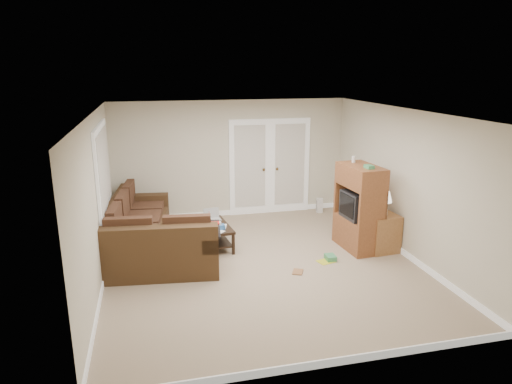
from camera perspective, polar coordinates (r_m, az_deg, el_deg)
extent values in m
plane|color=tan|center=(7.63, 0.77, -9.10)|extent=(5.50, 5.50, 0.00)
cube|color=silver|center=(6.98, 0.84, 9.94)|extent=(5.00, 5.50, 0.02)
cube|color=beige|center=(7.05, -19.33, -1.25)|extent=(0.02, 5.50, 2.50)
cube|color=beige|center=(8.16, 18.10, 1.06)|extent=(0.02, 5.50, 2.50)
cube|color=beige|center=(9.82, -3.10, 4.14)|extent=(5.00, 0.02, 2.50)
cube|color=beige|center=(4.73, 9.00, -8.66)|extent=(5.00, 0.02, 2.50)
cube|color=white|center=(9.92, -0.78, 2.94)|extent=(0.90, 0.04, 2.13)
cube|color=white|center=(10.14, 4.20, 3.19)|extent=(0.90, 0.04, 2.13)
cube|color=silver|center=(9.88, -0.75, 3.19)|extent=(0.68, 0.02, 1.80)
cube|color=silver|center=(10.11, 4.25, 3.43)|extent=(0.68, 0.02, 1.80)
cube|color=white|center=(7.94, -18.63, 2.86)|extent=(0.04, 1.92, 1.42)
cube|color=silver|center=(7.94, -18.45, 2.87)|extent=(0.02, 1.74, 1.24)
cube|color=#452F1A|center=(8.64, -14.39, -5.05)|extent=(1.19, 2.47, 0.43)
cube|color=#452F1A|center=(8.56, -16.85, -2.33)|extent=(0.52, 2.39, 0.44)
cube|color=#452F1A|center=(9.54, -13.73, -0.96)|extent=(0.95, 0.35, 0.23)
cube|color=#462B1C|center=(8.54, -13.97, -3.28)|extent=(0.87, 2.33, 0.12)
cube|color=#452F1A|center=(7.49, -11.98, -8.13)|extent=(1.95, 1.14, 0.43)
cube|color=#452F1A|center=(7.01, -12.41, -5.94)|extent=(1.88, 0.46, 0.44)
cube|color=#452F1A|center=(7.33, -5.80, -5.60)|extent=(0.35, 0.95, 0.23)
cube|color=#462B1C|center=(7.46, -12.04, -5.91)|extent=(1.82, 0.82, 0.12)
cube|color=black|center=(7.28, -5.83, -4.65)|extent=(0.42, 0.86, 0.03)
cube|color=red|center=(7.49, -5.87, -3.91)|extent=(0.34, 0.16, 0.02)
cube|color=black|center=(8.28, -5.29, -4.23)|extent=(0.62, 1.07, 0.05)
cube|color=black|center=(8.36, -5.24, -5.87)|extent=(0.54, 0.99, 0.03)
cylinder|color=silver|center=(8.18, -5.85, -3.76)|extent=(0.08, 0.08, 0.15)
cylinder|color=red|center=(8.14, -5.87, -2.84)|extent=(0.01, 0.01, 0.13)
cube|color=#3161A1|center=(8.00, -4.66, -4.41)|extent=(0.22, 0.13, 0.08)
cube|color=white|center=(8.18, -5.12, -4.27)|extent=(0.39, 0.59, 0.00)
cube|color=brown|center=(8.42, 12.57, -4.99)|extent=(0.59, 0.99, 0.57)
cube|color=brown|center=(8.12, 12.99, 1.93)|extent=(0.59, 0.99, 0.38)
cube|color=black|center=(8.24, 12.66, -1.61)|extent=(0.50, 0.60, 0.47)
cube|color=black|center=(8.13, 11.26, -1.63)|extent=(0.05, 0.49, 0.38)
cube|color=#3F8B57|center=(7.88, 13.96, 3.08)|extent=(0.13, 0.18, 0.06)
cylinder|color=silver|center=(8.31, 12.11, 4.02)|extent=(0.07, 0.07, 0.11)
cube|color=#996638|center=(8.38, 15.37, -4.91)|extent=(0.56, 0.56, 0.67)
cylinder|color=silver|center=(8.26, 15.55, -2.39)|extent=(0.16, 0.16, 0.10)
cylinder|color=silver|center=(8.22, 15.62, -1.58)|extent=(0.03, 0.03, 0.14)
cone|color=white|center=(8.18, 15.69, -0.54)|extent=(0.29, 0.29, 0.19)
cube|color=silver|center=(10.32, 7.95, -1.66)|extent=(0.15, 0.13, 0.33)
cube|color=gold|center=(7.84, 8.73, -8.57)|extent=(0.33, 0.29, 0.01)
cube|color=#3F8B57|center=(7.90, 9.28, -8.09)|extent=(0.17, 0.22, 0.09)
imported|color=brown|center=(7.41, 4.62, -9.85)|extent=(0.24, 0.27, 0.02)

